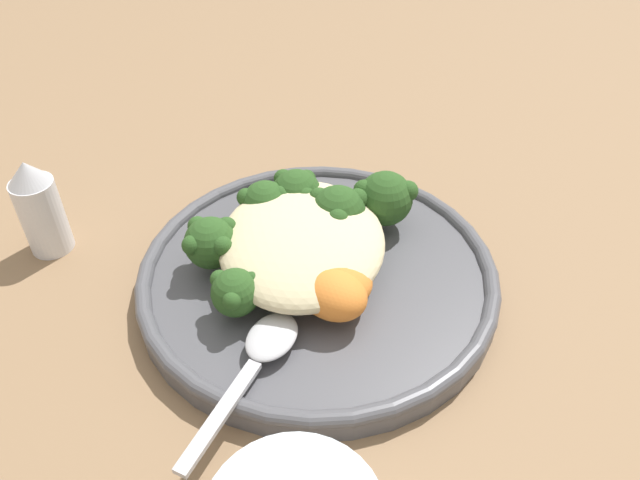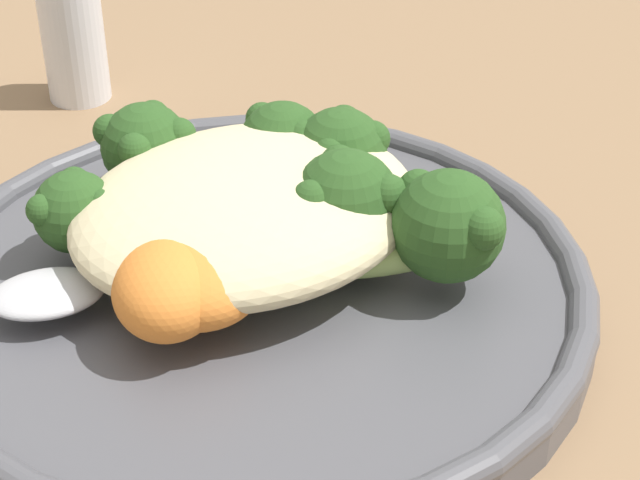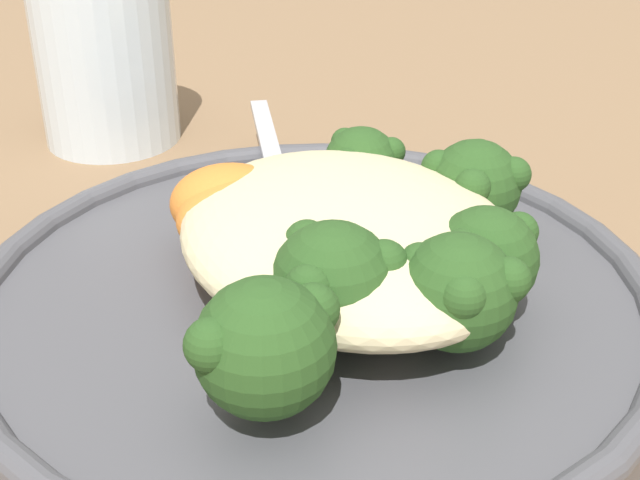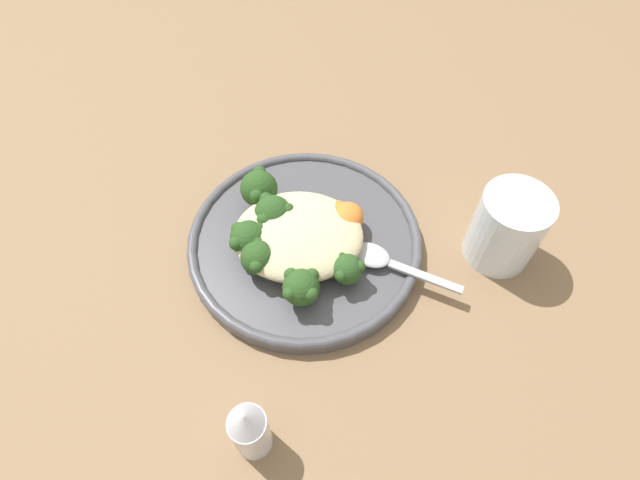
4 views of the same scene
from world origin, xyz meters
TOP-DOWN VIEW (x-y plane):
  - ground_plane at (0.00, 0.00)m, footprint 4.00×4.00m
  - plate at (0.02, -0.01)m, footprint 0.27×0.27m
  - quinoa_mound at (0.02, 0.00)m, footprint 0.14×0.12m
  - broccoli_stalk_0 at (0.06, -0.06)m, footprint 0.10×0.09m
  - broccoli_stalk_1 at (0.05, -0.02)m, footprint 0.10×0.05m
  - broccoli_stalk_2 at (0.07, 0.01)m, footprint 0.11×0.05m
  - broccoli_stalk_3 at (0.06, 0.02)m, footprint 0.10×0.08m
  - broccoli_stalk_4 at (0.02, 0.02)m, footprint 0.05×0.07m
  - broccoli_stalk_5 at (0.02, 0.06)m, footprint 0.05×0.13m
  - broccoli_stalk_6 at (-0.02, 0.03)m, footprint 0.07×0.09m
  - sweet_potato_chunk_0 at (-0.02, -0.02)m, footprint 0.06×0.07m
  - sweet_potato_chunk_1 at (-0.03, -0.02)m, footprint 0.06×0.06m
  - spoon at (-0.07, 0.02)m, footprint 0.12×0.07m
  - water_glass at (-0.20, -0.01)m, footprint 0.08×0.08m

SIDE VIEW (x-z plane):
  - ground_plane at x=0.00m, z-range 0.00..0.00m
  - plate at x=0.02m, z-range 0.00..0.02m
  - spoon at x=-0.07m, z-range 0.02..0.03m
  - broccoli_stalk_4 at x=0.02m, z-range 0.02..0.05m
  - broccoli_stalk_6 at x=-0.02m, z-range 0.02..0.05m
  - sweet_potato_chunk_0 at x=-0.02m, z-range 0.02..0.05m
  - sweet_potato_chunk_1 at x=-0.03m, z-range 0.02..0.05m
  - broccoli_stalk_3 at x=0.06m, z-range 0.02..0.06m
  - broccoli_stalk_5 at x=0.02m, z-range 0.02..0.06m
  - quinoa_mound at x=0.02m, z-range 0.02..0.06m
  - broccoli_stalk_2 at x=0.07m, z-range 0.02..0.06m
  - broccoli_stalk_0 at x=0.06m, z-range 0.02..0.06m
  - broccoli_stalk_1 at x=0.05m, z-range 0.02..0.06m
  - water_glass at x=-0.20m, z-range 0.00..0.09m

